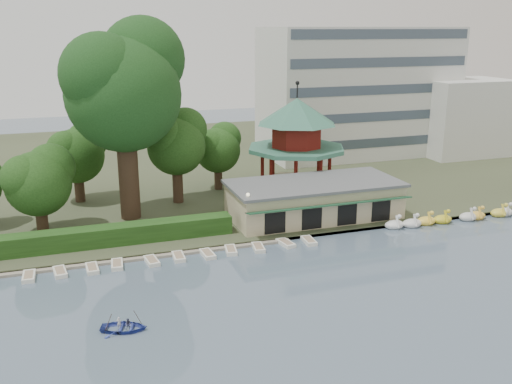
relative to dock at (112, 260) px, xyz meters
name	(u,v)px	position (x,y,z in m)	size (l,w,h in m)	color
ground_plane	(312,332)	(12.00, -17.20, -0.12)	(220.00, 220.00, 0.00)	slate
shore	(172,165)	(12.00, 34.80, 0.08)	(220.00, 70.00, 0.40)	#424930
embankment	(239,244)	(12.00, 0.10, 0.03)	(220.00, 0.60, 0.30)	gray
dock	(112,260)	(0.00, 0.00, 0.00)	(34.00, 1.60, 0.24)	gray
boathouse	(314,199)	(22.00, 4.77, 2.25)	(18.60, 9.39, 3.90)	#C0B08A
pavilion	(296,136)	(24.00, 14.80, 7.36)	(12.40, 12.40, 13.50)	#C0B08A
office_building	(375,96)	(44.67, 31.80, 9.61)	(38.00, 18.00, 20.00)	silver
hedge	(75,239)	(-3.00, 3.30, 1.18)	(30.00, 2.00, 1.80)	#234A18
lamp_post	(248,206)	(13.50, 1.80, 3.22)	(0.36, 0.36, 4.28)	black
big_tree	(124,83)	(3.16, 10.99, 14.68)	(13.09, 12.20, 21.21)	#3A281C
small_trees	(84,161)	(-1.35, 14.01, 6.16)	(39.50, 16.59, 11.03)	#3A281C
swan_boats	(454,218)	(36.26, -0.66, 0.28)	(16.13, 2.13, 1.92)	white
moored_rowboats	(135,263)	(1.90, -1.42, 0.06)	(34.77, 2.72, 0.36)	white
rowboat_with_passengers	(124,324)	(-0.33, -12.82, 0.35)	(5.28, 4.44, 2.01)	#32439F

